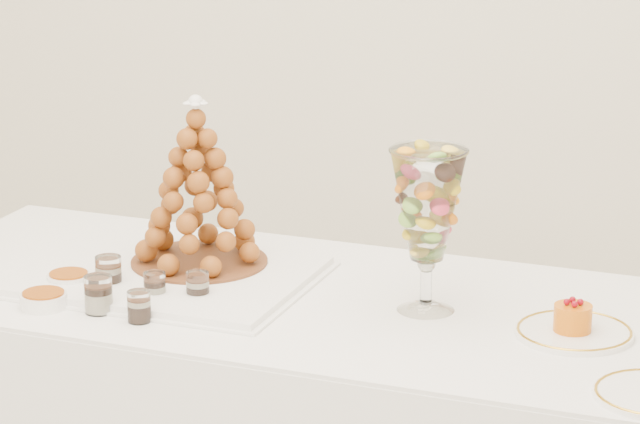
% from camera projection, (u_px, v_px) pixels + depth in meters
% --- Properties ---
extents(lace_tray, '(0.64, 0.49, 0.02)m').
position_uv_depth(lace_tray, '(164.00, 276.00, 3.25)').
color(lace_tray, white).
rests_on(lace_tray, buffet_table).
extents(macaron_vase, '(0.15, 0.15, 0.34)m').
position_uv_depth(macaron_vase, '(428.00, 207.00, 3.02)').
color(macaron_vase, white).
rests_on(macaron_vase, buffet_table).
extents(cake_plate, '(0.23, 0.23, 0.01)m').
position_uv_depth(cake_plate, '(574.00, 333.00, 2.95)').
color(cake_plate, white).
rests_on(cake_plate, buffet_table).
extents(verrine_a, '(0.06, 0.06, 0.07)m').
position_uv_depth(verrine_a, '(109.00, 274.00, 3.19)').
color(verrine_a, white).
rests_on(verrine_a, buffet_table).
extents(verrine_b, '(0.06, 0.06, 0.06)m').
position_uv_depth(verrine_b, '(155.00, 287.00, 3.12)').
color(verrine_b, white).
rests_on(verrine_b, buffet_table).
extents(verrine_c, '(0.05, 0.05, 0.06)m').
position_uv_depth(verrine_c, '(198.00, 287.00, 3.12)').
color(verrine_c, white).
rests_on(verrine_c, buffet_table).
extents(verrine_d, '(0.07, 0.07, 0.08)m').
position_uv_depth(verrine_d, '(98.00, 294.00, 3.06)').
color(verrine_d, white).
rests_on(verrine_d, buffet_table).
extents(verrine_e, '(0.05, 0.05, 0.06)m').
position_uv_depth(verrine_e, '(139.00, 307.00, 3.01)').
color(verrine_e, white).
rests_on(verrine_e, buffet_table).
extents(ramekin_back, '(0.09, 0.09, 0.03)m').
position_uv_depth(ramekin_back, '(69.00, 281.00, 3.21)').
color(ramekin_back, white).
rests_on(ramekin_back, buffet_table).
extents(ramekin_front, '(0.10, 0.10, 0.03)m').
position_uv_depth(ramekin_front, '(44.00, 301.00, 3.09)').
color(ramekin_front, white).
rests_on(ramekin_front, buffet_table).
extents(croquembouche, '(0.30, 0.30, 0.37)m').
position_uv_depth(croquembouche, '(197.00, 183.00, 3.26)').
color(croquembouche, brown).
rests_on(croquembouche, lace_tray).
extents(mousse_cake, '(0.07, 0.07, 0.07)m').
position_uv_depth(mousse_cake, '(573.00, 317.00, 2.93)').
color(mousse_cake, '#DA650A').
rests_on(mousse_cake, cake_plate).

